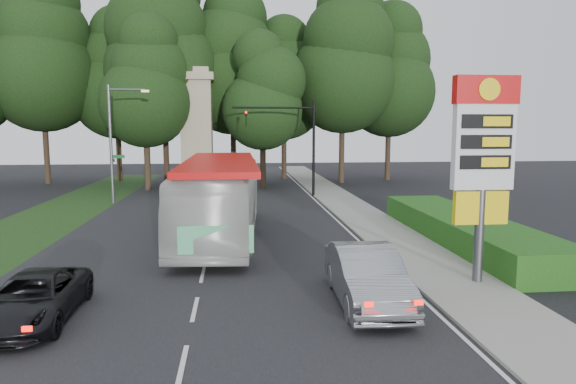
{
  "coord_description": "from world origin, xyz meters",
  "views": [
    {
      "loc": [
        1.24,
        -13.89,
        5.24
      ],
      "look_at": [
        3.63,
        9.71,
        2.2
      ],
      "focal_mm": 32.0,
      "sensor_mm": 36.0,
      "label": 1
    }
  ],
  "objects": [
    {
      "name": "transit_bus",
      "position": [
        0.5,
        10.22,
        1.84
      ],
      "size": [
        3.93,
        13.41,
        3.69
      ],
      "primitive_type": "imported",
      "rotation": [
        0.0,
        0.0,
        -0.06
      ],
      "color": "silver",
      "rests_on": "ground"
    },
    {
      "name": "tree_center_right",
      "position": [
        1.0,
        35.0,
        11.02
      ],
      "size": [
        9.24,
        9.24,
        18.15
      ],
      "color": "#2D2116",
      "rests_on": "ground"
    },
    {
      "name": "sidewalk_right",
      "position": [
        8.5,
        12.0,
        0.06
      ],
      "size": [
        3.0,
        80.0,
        0.12
      ],
      "primitive_type": "cube",
      "color": "gray",
      "rests_on": "ground"
    },
    {
      "name": "monument",
      "position": [
        -2.0,
        30.0,
        5.1
      ],
      "size": [
        3.0,
        3.0,
        10.05
      ],
      "color": "tan",
      "rests_on": "ground"
    },
    {
      "name": "tree_east_mid",
      "position": [
        11.0,
        33.0,
        11.35
      ],
      "size": [
        9.52,
        9.52,
        18.7
      ],
      "color": "#2D2116",
      "rests_on": "ground"
    },
    {
      "name": "tree_east_near",
      "position": [
        6.0,
        37.0,
        9.68
      ],
      "size": [
        8.12,
        8.12,
        15.95
      ],
      "color": "#2D2116",
      "rests_on": "ground"
    },
    {
      "name": "tree_center_left",
      "position": [
        -5.0,
        33.0,
        12.02
      ],
      "size": [
        10.08,
        10.08,
        19.8
      ],
      "color": "#2D2116",
      "rests_on": "ground"
    },
    {
      "name": "traffic_signal_mast",
      "position": [
        5.68,
        24.0,
        4.67
      ],
      "size": [
        6.1,
        0.35,
        7.2
      ],
      "color": "black",
      "rests_on": "ground"
    },
    {
      "name": "streetlight_signs",
      "position": [
        -6.99,
        22.01,
        4.44
      ],
      "size": [
        2.75,
        0.98,
        8.0
      ],
      "color": "#59595E",
      "rests_on": "ground"
    },
    {
      "name": "hedge",
      "position": [
        11.5,
        8.0,
        0.6
      ],
      "size": [
        3.0,
        14.0,
        1.2
      ],
      "primitive_type": "cube",
      "color": "#1D5115",
      "rests_on": "ground"
    },
    {
      "name": "grass_verge_left",
      "position": [
        -9.5,
        18.0,
        0.01
      ],
      "size": [
        5.0,
        50.0,
        0.02
      ],
      "primitive_type": "cube",
      "color": "#193814",
      "rests_on": "ground"
    },
    {
      "name": "ground",
      "position": [
        0.0,
        0.0,
        0.0
      ],
      "size": [
        120.0,
        120.0,
        0.0
      ],
      "primitive_type": "plane",
      "color": "black",
      "rests_on": "ground"
    },
    {
      "name": "sedan_silver",
      "position": [
        5.04,
        0.51,
        0.85
      ],
      "size": [
        1.92,
        5.18,
        1.69
      ],
      "primitive_type": "imported",
      "rotation": [
        0.0,
        0.0,
        -0.03
      ],
      "color": "#97999E",
      "rests_on": "ground"
    },
    {
      "name": "tree_monument_right",
      "position": [
        3.5,
        29.5,
        8.01
      ],
      "size": [
        6.72,
        6.72,
        13.2
      ],
      "color": "#2D2116",
      "rests_on": "ground"
    },
    {
      "name": "gas_station_pylon",
      "position": [
        9.2,
        1.99,
        4.45
      ],
      "size": [
        2.1,
        0.45,
        6.85
      ],
      "color": "#59595E",
      "rests_on": "ground"
    },
    {
      "name": "tree_far_east",
      "position": [
        16.0,
        35.0,
        10.35
      ],
      "size": [
        8.68,
        8.68,
        17.05
      ],
      "color": "#2D2116",
      "rests_on": "ground"
    },
    {
      "name": "tree_monument_left",
      "position": [
        -6.0,
        29.0,
        8.68
      ],
      "size": [
        7.28,
        7.28,
        14.3
      ],
      "color": "#2D2116",
      "rests_on": "ground"
    },
    {
      "name": "suv_charcoal",
      "position": [
        -4.26,
        0.07,
        0.64
      ],
      "size": [
        2.19,
        4.66,
        1.29
      ],
      "primitive_type": "imported",
      "rotation": [
        0.0,
        0.0,
        0.01
      ],
      "color": "black",
      "rests_on": "ground"
    },
    {
      "name": "road_surface",
      "position": [
        0.0,
        12.0,
        0.01
      ],
      "size": [
        14.0,
        80.0,
        0.02
      ],
      "primitive_type": "cube",
      "color": "black",
      "rests_on": "ground"
    },
    {
      "name": "tree_west_near",
      "position": [
        -10.0,
        37.0,
        10.02
      ],
      "size": [
        8.4,
        8.4,
        16.5
      ],
      "color": "#2D2116",
      "rests_on": "ground"
    },
    {
      "name": "tree_west_mid",
      "position": [
        -16.0,
        35.0,
        11.69
      ],
      "size": [
        9.8,
        9.8,
        19.25
      ],
      "color": "#2D2116",
      "rests_on": "ground"
    }
  ]
}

